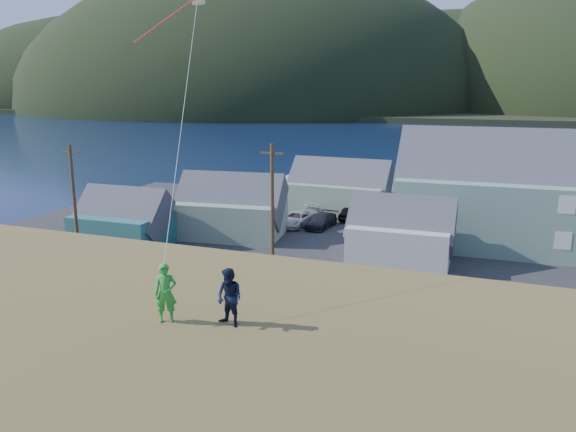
% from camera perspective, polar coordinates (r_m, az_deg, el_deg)
% --- Properties ---
extents(ground, '(900.00, 900.00, 0.00)m').
position_cam_1_polar(ground, '(36.19, 4.11, -9.14)').
color(ground, '#0A1638').
rests_on(ground, ground).
extents(grass_strip, '(110.00, 8.00, 0.10)m').
position_cam_1_polar(grass_strip, '(34.41, 3.15, -10.26)').
color(grass_strip, '#4C3D19').
rests_on(grass_strip, ground).
extents(waterfront_lot, '(72.00, 36.00, 0.12)m').
position_cam_1_polar(waterfront_lot, '(51.87, 9.46, -2.23)').
color(waterfront_lot, '#28282B').
rests_on(waterfront_lot, ground).
extents(wharf, '(26.00, 14.00, 0.90)m').
position_cam_1_polar(wharf, '(74.94, 8.42, 2.91)').
color(wharf, gray).
rests_on(wharf, ground).
extents(far_shore, '(900.00, 320.00, 2.00)m').
position_cam_1_polar(far_shore, '(362.49, 19.37, 10.55)').
color(far_shore, black).
rests_on(far_shore, ground).
extents(far_hills, '(760.00, 265.00, 143.00)m').
position_cam_1_polar(far_hills, '(312.85, 25.73, 9.86)').
color(far_hills, black).
rests_on(far_hills, ground).
extents(shed_teal, '(8.05, 5.71, 6.27)m').
position_cam_1_polar(shed_teal, '(50.28, -16.47, -0.40)').
color(shed_teal, '#295C61').
rests_on(shed_teal, waterfront_lot).
extents(shed_palegreen_near, '(10.40, 7.21, 7.11)m').
position_cam_1_polar(shed_palegreen_near, '(51.55, -5.87, 0.78)').
color(shed_palegreen_near, gray).
rests_on(shed_palegreen_near, waterfront_lot).
extents(shed_white, '(8.23, 5.60, 6.49)m').
position_cam_1_polar(shed_white, '(44.48, 11.36, -1.68)').
color(shed_white, silver).
rests_on(shed_white, waterfront_lot).
extents(shed_palegreen_far, '(11.04, 6.59, 7.28)m').
position_cam_1_polar(shed_palegreen_far, '(60.62, 5.24, 2.79)').
color(shed_palegreen_far, slate).
rests_on(shed_palegreen_far, waterfront_lot).
extents(utility_poles, '(37.25, 0.24, 9.88)m').
position_cam_1_polar(utility_poles, '(37.10, -0.25, -0.79)').
color(utility_poles, '#47331E').
rests_on(utility_poles, waterfront_lot).
extents(parked_cars, '(25.30, 11.78, 1.57)m').
position_cam_1_polar(parked_cars, '(57.96, 0.91, 0.40)').
color(parked_cars, navy).
rests_on(parked_cars, waterfront_lot).
extents(kite_flyer_green, '(0.74, 0.66, 1.71)m').
position_cam_1_polar(kite_flyer_green, '(16.29, -12.33, -7.66)').
color(kite_flyer_green, green).
rests_on(kite_flyer_green, hillside).
extents(kite_flyer_navy, '(0.94, 0.81, 1.65)m').
position_cam_1_polar(kite_flyer_navy, '(15.77, -5.96, -8.24)').
color(kite_flyer_navy, black).
rests_on(kite_flyer_navy, hillside).
extents(kite_rig, '(1.96, 3.84, 11.12)m').
position_cam_1_polar(kite_rig, '(22.66, -9.66, 20.51)').
color(kite_rig, '#F1EDB7').
rests_on(kite_rig, ground).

